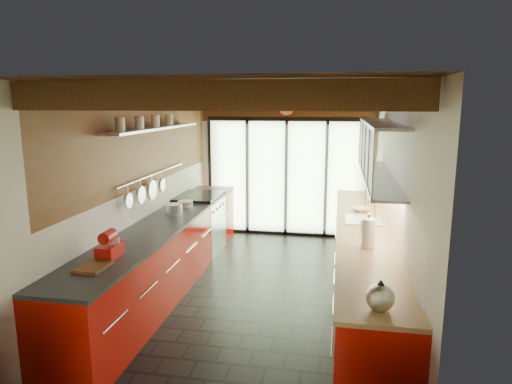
% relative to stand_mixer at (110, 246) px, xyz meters
% --- Properties ---
extents(ground, '(5.50, 5.50, 0.00)m').
position_rel_stand_mixer_xyz_m(ground, '(1.27, 1.51, -1.03)').
color(ground, black).
rests_on(ground, ground).
extents(room_shell, '(5.50, 5.50, 5.50)m').
position_rel_stand_mixer_xyz_m(room_shell, '(1.27, 1.51, 0.62)').
color(room_shell, silver).
rests_on(room_shell, ground).
extents(ceiling_beams, '(3.14, 5.06, 4.90)m').
position_rel_stand_mixer_xyz_m(ceiling_beams, '(1.27, 1.89, 1.43)').
color(ceiling_beams, '#593316').
rests_on(ceiling_beams, ground).
extents(glass_door, '(2.95, 0.10, 2.90)m').
position_rel_stand_mixer_xyz_m(glass_door, '(1.27, 4.20, 0.63)').
color(glass_door, '#C6EAAD').
rests_on(glass_door, ground).
extents(left_counter, '(0.68, 5.00, 0.92)m').
position_rel_stand_mixer_xyz_m(left_counter, '(-0.01, 1.51, -0.57)').
color(left_counter, '#A81006').
rests_on(left_counter, ground).
extents(range_stove, '(0.66, 0.90, 0.97)m').
position_rel_stand_mixer_xyz_m(range_stove, '(-0.01, 2.96, -0.56)').
color(range_stove, silver).
rests_on(range_stove, ground).
extents(right_counter, '(0.68, 5.00, 0.92)m').
position_rel_stand_mixer_xyz_m(right_counter, '(2.54, 1.51, -0.57)').
color(right_counter, '#A81006').
rests_on(right_counter, ground).
extents(sink_assembly, '(0.45, 0.52, 0.43)m').
position_rel_stand_mixer_xyz_m(sink_assembly, '(2.56, 1.91, -0.07)').
color(sink_assembly, silver).
rests_on(sink_assembly, right_counter).
extents(upper_cabinets_right, '(0.34, 3.00, 3.00)m').
position_rel_stand_mixer_xyz_m(upper_cabinets_right, '(2.70, 1.81, 0.82)').
color(upper_cabinets_right, silver).
rests_on(upper_cabinets_right, ground).
extents(left_wall_fixtures, '(0.28, 2.60, 0.96)m').
position_rel_stand_mixer_xyz_m(left_wall_fixtures, '(-0.20, 1.65, 0.85)').
color(left_wall_fixtures, silver).
rests_on(left_wall_fixtures, ground).
extents(stand_mixer, '(0.18, 0.31, 0.28)m').
position_rel_stand_mixer_xyz_m(stand_mixer, '(0.00, 0.00, 0.00)').
color(stand_mixer, '#B9130E').
rests_on(stand_mixer, left_counter).
extents(pot_large, '(0.28, 0.28, 0.14)m').
position_rel_stand_mixer_xyz_m(pot_large, '(-0.00, 1.80, -0.04)').
color(pot_large, silver).
rests_on(pot_large, left_counter).
extents(pot_small, '(0.23, 0.23, 0.09)m').
position_rel_stand_mixer_xyz_m(pot_small, '(-0.00, 2.27, -0.07)').
color(pot_small, silver).
rests_on(pot_small, left_counter).
extents(cutting_board, '(0.25, 0.35, 0.03)m').
position_rel_stand_mixer_xyz_m(cutting_board, '(-0.00, -0.33, -0.10)').
color(cutting_board, brown).
rests_on(cutting_board, left_counter).
extents(kettle, '(0.26, 0.29, 0.25)m').
position_rel_stand_mixer_xyz_m(kettle, '(2.54, -0.74, -0.00)').
color(kettle, silver).
rests_on(kettle, right_counter).
extents(paper_towel, '(0.18, 0.18, 0.37)m').
position_rel_stand_mixer_xyz_m(paper_towel, '(2.54, 0.75, 0.05)').
color(paper_towel, white).
rests_on(paper_towel, right_counter).
extents(soap_bottle, '(0.12, 0.13, 0.21)m').
position_rel_stand_mixer_xyz_m(soap_bottle, '(2.54, 1.36, -0.01)').
color(soap_bottle, silver).
rests_on(soap_bottle, right_counter).
extents(bowl, '(0.27, 0.27, 0.06)m').
position_rel_stand_mixer_xyz_m(bowl, '(2.54, 2.43, -0.08)').
color(bowl, silver).
rests_on(bowl, right_counter).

